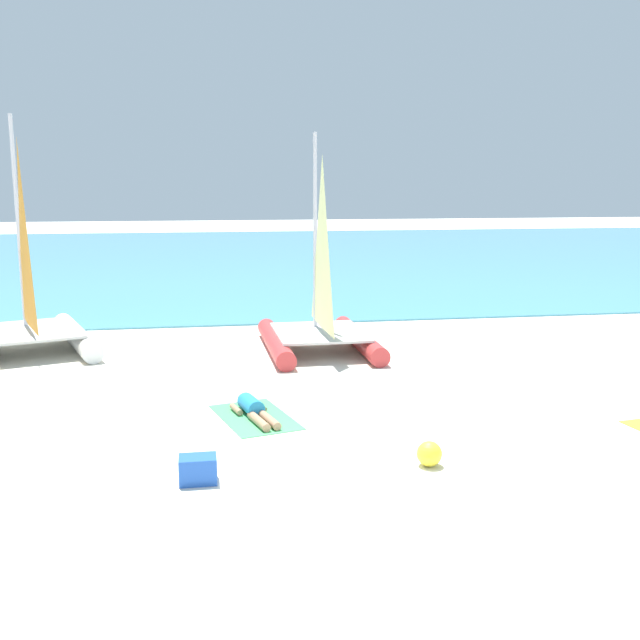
{
  "coord_description": "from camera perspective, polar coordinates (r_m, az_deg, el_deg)",
  "views": [
    {
      "loc": [
        -2.39,
        -9.76,
        3.94
      ],
      "look_at": [
        0.0,
        4.76,
        1.2
      ],
      "focal_mm": 41.37,
      "sensor_mm": 36.0,
      "label": 1
    }
  ],
  "objects": [
    {
      "name": "sailboat_red",
      "position": [
        17.38,
        -0.09,
        0.01
      ],
      "size": [
        2.56,
        3.96,
        5.11
      ],
      "rotation": [
        0.0,
        0.0,
        0.02
      ],
      "color": "#CC3838",
      "rests_on": "ground"
    },
    {
      "name": "sunbather_middle",
      "position": [
        12.75,
        -5.16,
        -6.87
      ],
      "size": [
        0.78,
        1.55,
        0.3
      ],
      "rotation": [
        0.0,
        0.0,
        0.26
      ],
      "color": "#268CCC",
      "rests_on": "towel_middle"
    },
    {
      "name": "cooler_box",
      "position": [
        10.16,
        -9.42,
        -11.33
      ],
      "size": [
        0.5,
        0.36,
        0.36
      ],
      "primitive_type": "cube",
      "color": "blue",
      "rests_on": "ground"
    },
    {
      "name": "towel_middle",
      "position": [
        12.73,
        -5.05,
        -7.49
      ],
      "size": [
        1.55,
        2.12,
        0.01
      ],
      "primitive_type": "cube",
      "rotation": [
        0.0,
        0.0,
        0.26
      ],
      "color": "#4CB266",
      "rests_on": "ground"
    },
    {
      "name": "sailboat_white",
      "position": [
        18.65,
        -21.69,
        0.17
      ],
      "size": [
        3.88,
        4.86,
        5.51
      ],
      "rotation": [
        0.0,
        0.0,
        0.32
      ],
      "color": "white",
      "rests_on": "ground"
    },
    {
      "name": "beach_ball",
      "position": [
        10.67,
        8.45,
        -10.2
      ],
      "size": [
        0.36,
        0.36,
        0.36
      ],
      "primitive_type": "sphere",
      "color": "yellow",
      "rests_on": "ground"
    },
    {
      "name": "ocean_water",
      "position": [
        40.59,
        -5.96,
        4.96
      ],
      "size": [
        120.0,
        40.0,
        0.05
      ],
      "primitive_type": "cube",
      "color": "#4C9EB7",
      "rests_on": "ground"
    },
    {
      "name": "ground_plane",
      "position": [
        20.29,
        -2.41,
        -0.65
      ],
      "size": [
        120.0,
        120.0,
        0.0
      ],
      "primitive_type": "plane",
      "color": "silver"
    }
  ]
}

